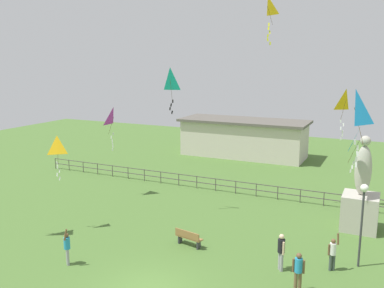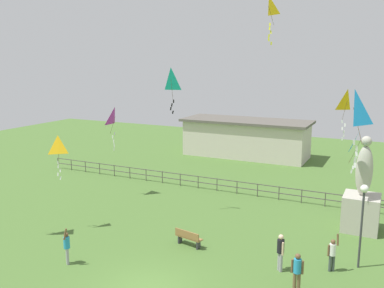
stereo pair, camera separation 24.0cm
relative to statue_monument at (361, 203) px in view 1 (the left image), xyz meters
The scene contains 16 objects.
statue_monument is the anchor object (origin of this frame).
lamppost 4.94m from the statue_monument, 85.92° to the right, with size 0.36×0.36×3.96m.
park_bench 9.93m from the statue_monument, 141.61° to the right, with size 1.55×0.70×0.85m.
person_0 7.25m from the statue_monument, 113.05° to the right, with size 0.37×0.43×1.74m.
person_1 15.83m from the statue_monument, 139.02° to the right, with size 0.39×0.45×1.83m.
person_2 8.33m from the statue_monument, 102.25° to the right, with size 0.51×0.31×1.69m.
person_3 5.76m from the statue_monument, 97.27° to the right, with size 0.46×0.29×1.79m.
kite_0 12.41m from the statue_monument, behind, with size 0.92×0.84×2.79m.
kite_1 17.16m from the statue_monument, 155.61° to the right, with size 0.90×0.87×2.44m.
kite_2 9.57m from the statue_monument, 90.87° to the right, with size 0.87×0.95×2.93m.
kite_3 6.20m from the statue_monument, 116.31° to the left, with size 0.89×0.87×3.19m.
kite_4 3.90m from the statue_monument, 101.01° to the right, with size 0.80×1.02×2.48m.
kite_5 12.85m from the statue_monument, 167.86° to the right, with size 0.82×0.71×2.75m.
kite_6 16.41m from the statue_monument, behind, with size 0.76×0.82×3.04m.
waterfront_railing 8.37m from the statue_monument, 157.46° to the left, with size 36.04×0.06×0.95m.
pavilion_building 19.33m from the statue_monument, 128.21° to the left, with size 12.53×4.96×3.67m.
Camera 1 is at (8.48, -13.62, 9.35)m, focal length 39.60 mm.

